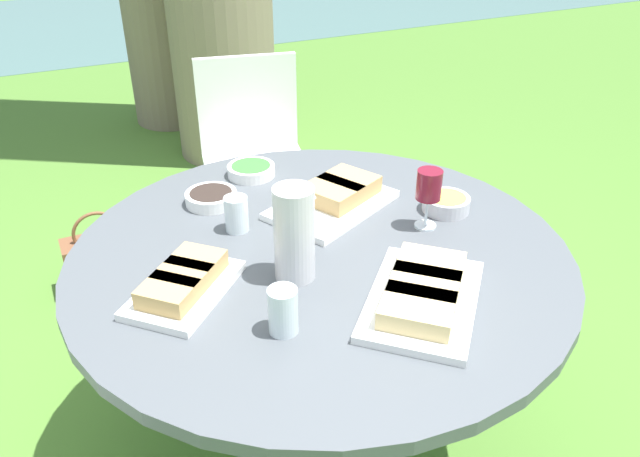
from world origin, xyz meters
TOP-DOWN VIEW (x-y plane):
  - ground_plane at (0.00, 0.00)m, footprint 40.00×40.00m
  - river_strip at (0.00, 6.59)m, footprint 40.00×3.71m
  - dining_table at (0.00, 0.00)m, footprint 1.30×1.30m
  - chair_near_left at (0.25, 1.18)m, footprint 0.52×0.50m
  - water_pitcher at (-0.11, -0.09)m, footprint 0.10×0.10m
  - wine_glass at (0.31, -0.02)m, footprint 0.07×0.07m
  - platter_bread_main at (0.15, 0.19)m, footprint 0.43×0.36m
  - platter_charcuterie at (0.11, -0.31)m, footprint 0.42×0.43m
  - platter_sandwich_side at (-0.37, -0.04)m, footprint 0.33×0.33m
  - bowl_fries at (0.41, 0.03)m, footprint 0.13×0.13m
  - bowl_salad at (-0.01, 0.49)m, footprint 0.15×0.15m
  - bowl_olives at (-0.18, 0.36)m, footprint 0.15×0.15m
  - cup_water_near at (-0.16, 0.18)m, footprint 0.06×0.06m
  - cup_water_far at (-0.21, -0.26)m, footprint 0.06×0.06m
  - handbag at (-0.46, 1.17)m, footprint 0.30×0.14m

SIDE VIEW (x-z plane):
  - ground_plane at x=0.00m, z-range 0.00..0.00m
  - river_strip at x=0.00m, z-range 0.00..0.01m
  - handbag at x=-0.46m, z-range -0.06..0.31m
  - chair_near_left at x=0.25m, z-range 0.08..0.97m
  - dining_table at x=0.00m, z-range 0.26..0.99m
  - bowl_salad at x=-0.01m, z-range 0.73..0.77m
  - bowl_olives at x=-0.18m, z-range 0.73..0.77m
  - bowl_fries at x=0.41m, z-range 0.73..0.78m
  - platter_bread_main at x=0.15m, z-range 0.72..0.79m
  - platter_sandwich_side at x=-0.37m, z-range 0.73..0.79m
  - platter_charcuterie at x=0.11m, z-range 0.73..0.79m
  - cup_water_near at x=-0.16m, z-range 0.73..0.83m
  - cup_water_far at x=-0.21m, z-range 0.73..0.84m
  - water_pitcher at x=-0.11m, z-range 0.73..0.97m
  - wine_glass at x=0.31m, z-range 0.77..0.93m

